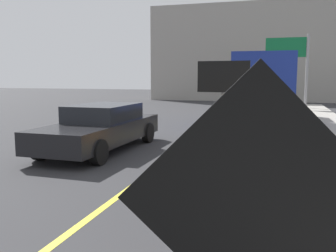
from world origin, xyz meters
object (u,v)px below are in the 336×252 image
at_px(pickup_car, 101,127).
at_px(highway_guide_sign, 295,58).
at_px(traffic_cone_mid_lane, 207,195).
at_px(traffic_cone_near_sign, 190,251).
at_px(traffic_cone_far_lane, 216,163).
at_px(roadwork_sign, 255,207).
at_px(arrow_board_trailer, 222,133).
at_px(box_truck, 264,87).

bearing_deg(pickup_car, highway_guide_sign, 69.50).
bearing_deg(traffic_cone_mid_lane, traffic_cone_near_sign, -84.41).
distance_m(pickup_car, traffic_cone_far_lane, 4.38).
bearing_deg(pickup_car, traffic_cone_mid_lane, -46.58).
bearing_deg(traffic_cone_far_lane, pickup_car, 152.38).
relative_size(roadwork_sign, pickup_car, 0.45).
height_order(pickup_car, traffic_cone_far_lane, pickup_car).
distance_m(pickup_car, highway_guide_sign, 17.60).
bearing_deg(traffic_cone_mid_lane, roadwork_sign, -75.24).
height_order(traffic_cone_near_sign, traffic_cone_mid_lane, traffic_cone_near_sign).
bearing_deg(roadwork_sign, traffic_cone_mid_lane, 104.76).
distance_m(arrow_board_trailer, traffic_cone_near_sign, 7.68).
xyz_separation_m(pickup_car, traffic_cone_mid_lane, (4.08, -4.31, -0.39)).
xyz_separation_m(pickup_car, traffic_cone_far_lane, (3.86, -2.02, -0.40)).
bearing_deg(traffic_cone_near_sign, pickup_car, 123.96).
relative_size(arrow_board_trailer, traffic_cone_mid_lane, 4.26).
relative_size(traffic_cone_near_sign, traffic_cone_mid_lane, 1.09).
height_order(arrow_board_trailer, traffic_cone_near_sign, arrow_board_trailer).
bearing_deg(pickup_car, box_truck, 60.10).
bearing_deg(box_truck, highway_guide_sign, 79.31).
relative_size(box_truck, traffic_cone_mid_lane, 11.72).
bearing_deg(traffic_cone_mid_lane, arrow_board_trailer, 95.88).
bearing_deg(traffic_cone_far_lane, highway_guide_sign, 83.07).
xyz_separation_m(traffic_cone_near_sign, traffic_cone_far_lane, (-0.42, 4.34, -0.04)).
distance_m(roadwork_sign, traffic_cone_mid_lane, 3.92).
xyz_separation_m(roadwork_sign, highway_guide_sign, (1.05, 24.22, 1.95)).
xyz_separation_m(highway_guide_sign, traffic_cone_far_lane, (-2.23, -18.31, -3.12)).
bearing_deg(box_truck, traffic_cone_near_sign, -90.83).
bearing_deg(traffic_cone_far_lane, roadwork_sign, -78.78).
relative_size(roadwork_sign, arrow_board_trailer, 0.86).
xyz_separation_m(pickup_car, highway_guide_sign, (6.09, 16.28, 2.72)).
distance_m(highway_guide_sign, traffic_cone_mid_lane, 20.93).
height_order(highway_guide_sign, traffic_cone_near_sign, highway_guide_sign).
relative_size(box_truck, traffic_cone_far_lane, 12.20).
xyz_separation_m(arrow_board_trailer, traffic_cone_mid_lane, (0.58, -5.59, -0.17)).
xyz_separation_m(roadwork_sign, box_truck, (-0.55, 15.74, 0.28)).
bearing_deg(box_truck, traffic_cone_mid_lane, -91.92).
relative_size(arrow_board_trailer, traffic_cone_near_sign, 3.91).
bearing_deg(traffic_cone_near_sign, box_truck, 89.17).
bearing_deg(roadwork_sign, traffic_cone_far_lane, 101.22).
relative_size(box_truck, traffic_cone_near_sign, 10.75).
relative_size(arrow_board_trailer, pickup_car, 0.52).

